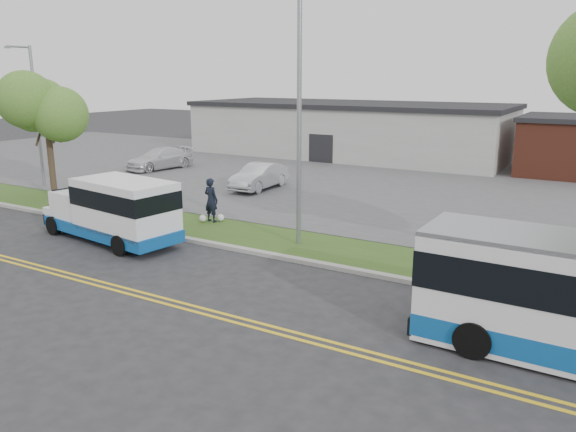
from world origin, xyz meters
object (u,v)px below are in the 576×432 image
Objects in this scene: shuttle_bus at (115,208)px; pedestrian at (211,200)px; streetlight_far at (35,111)px; tree_west at (45,103)px; parked_car_b at (160,159)px; streetlight_near at (298,110)px; parked_car_a at (259,176)px.

shuttle_bus reaches higher than pedestrian.
streetlight_far is at bearing 162.65° from shuttle_bus.
streetlight_far reaches higher than tree_west.
shuttle_bus reaches higher than parked_car_b.
tree_west reaches higher than pedestrian.
streetlight_far is 14.47m from pedestrian.
parked_car_a is (-7.34, 8.40, -4.41)m from streetlight_near.
parked_car_b is at bearing -33.81° from pedestrian.
streetlight_far is 13.49m from parked_car_a.
streetlight_far is 14.14m from shuttle_bus.
parked_car_b is (-12.26, 9.78, -0.27)m from pedestrian.
parked_car_b is (-9.94, 2.42, -0.01)m from parked_car_a.
streetlight_far reaches higher than parked_car_a.
streetlight_far is 1.81× the size of parked_car_a.
parked_car_a is at bearing 26.12° from streetlight_far.
streetlight_far is at bearing -90.88° from parked_car_b.
streetlight_far reaches higher than shuttle_bus.
streetlight_far is at bearing 171.95° from streetlight_near.
pedestrian reaches higher than parked_car_a.
streetlight_far is at bearing -1.94° from pedestrian.
streetlight_near is 1.92× the size of parked_car_b.
tree_west is at bearing -66.53° from parked_car_b.
streetlight_near is at bearing -1.80° from tree_west.
shuttle_bus is at bearing -154.35° from streetlight_near.
tree_west is 15.01m from streetlight_near.
shuttle_bus is 17.64m from parked_car_b.
pedestrian is at bearing 3.28° from tree_west.
tree_west is at bearing -28.98° from streetlight_far.
tree_west is 0.73× the size of streetlight_near.
streetlight_far is 9.09m from parked_car_b.
pedestrian is (13.98, -1.64, -3.39)m from streetlight_far.
pedestrian is at bearing 78.14° from shuttle_bus.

